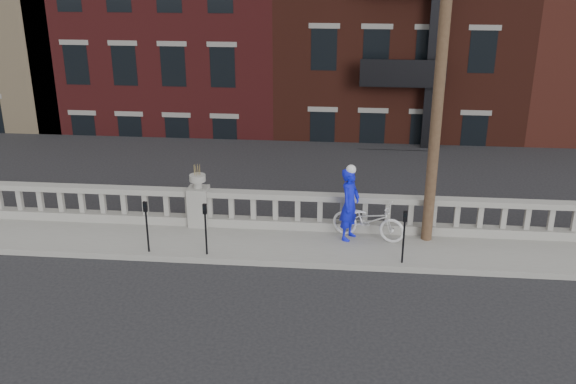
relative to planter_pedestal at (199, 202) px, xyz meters
name	(u,v)px	position (x,y,z in m)	size (l,w,h in m)	color
ground	(161,302)	(0.00, -3.95, -0.83)	(120.00, 120.00, 0.00)	black
sidewalk	(192,241)	(0.00, -0.95, -0.76)	(32.00, 2.20, 0.15)	gray
balustrade	(199,208)	(0.00, 0.00, -0.19)	(28.00, 0.34, 1.03)	gray
planter_pedestal	(199,202)	(0.00, 0.00, 0.00)	(0.55, 0.55, 1.76)	gray
lower_level	(287,41)	(0.56, 19.09, 1.80)	(80.00, 44.00, 20.80)	#605E59
utility_pole	(443,44)	(6.20, -0.35, 4.41)	(1.60, 0.28, 10.00)	#422D1E
parking_meter_b	(146,221)	(-0.91, -1.80, 0.17)	(0.10, 0.09, 1.36)	black
parking_meter_c	(205,223)	(0.59, -1.80, 0.17)	(0.10, 0.09, 1.36)	black
parking_meter_d	(404,231)	(5.46, -1.80, 0.17)	(0.10, 0.09, 1.36)	black
bicycle	(368,220)	(4.65, -0.45, -0.17)	(0.68, 1.96, 1.03)	silver
cyclist	(350,204)	(4.14, -0.50, 0.29)	(0.71, 0.47, 1.95)	#0D14D0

